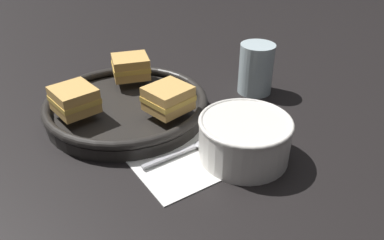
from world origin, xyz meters
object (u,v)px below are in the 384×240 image
sandwich_near_right (168,98)px  sandwich_far_left (131,67)px  drinking_glass (256,69)px  spoon (197,146)px  skillet (127,106)px  soup_bowl (245,136)px  sandwich_near_left (74,99)px

sandwich_near_right → sandwich_far_left: (-0.02, 0.17, 0.00)m
sandwich_near_right → drinking_glass: (0.24, 0.07, -0.01)m
spoon → sandwich_near_right: size_ratio=1.58×
skillet → sandwich_far_left: size_ratio=3.74×
skillet → sandwich_far_left: bearing=67.2°
spoon → sandwich_far_left: size_ratio=1.78×
soup_bowl → sandwich_far_left: sandwich_far_left is taller
skillet → sandwich_far_left: sandwich_far_left is taller
skillet → soup_bowl: bearing=-56.8°
skillet → sandwich_near_left: 0.11m
sandwich_near_left → skillet: bearing=7.2°
soup_bowl → drinking_glass: 0.26m
soup_bowl → spoon: bearing=140.6°
sandwich_far_left → soup_bowl: bearing=-71.5°
skillet → spoon: bearing=-64.5°
spoon → sandwich_near_left: bearing=128.7°
sandwich_near_right → soup_bowl: bearing=-59.3°
spoon → sandwich_far_left: (-0.04, 0.26, 0.06)m
soup_bowl → sandwich_far_left: bearing=108.5°
spoon → sandwich_near_left: 0.24m
sandwich_near_left → sandwich_near_right: size_ratio=0.97×
spoon → drinking_glass: 0.27m
spoon → skillet: (-0.08, 0.17, 0.01)m
spoon → skillet: size_ratio=0.48×
soup_bowl → sandwich_near_right: bearing=120.7°
spoon → skillet: bearing=105.0°
sandwich_far_left → drinking_glass: (0.26, -0.11, -0.01)m
soup_bowl → sandwich_near_right: size_ratio=1.59×
sandwich_near_left → sandwich_far_left: bearing=37.2°
skillet → drinking_glass: size_ratio=2.92×
spoon → drinking_glass: size_ratio=1.39×
soup_bowl → drinking_glass: drinking_glass is taller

